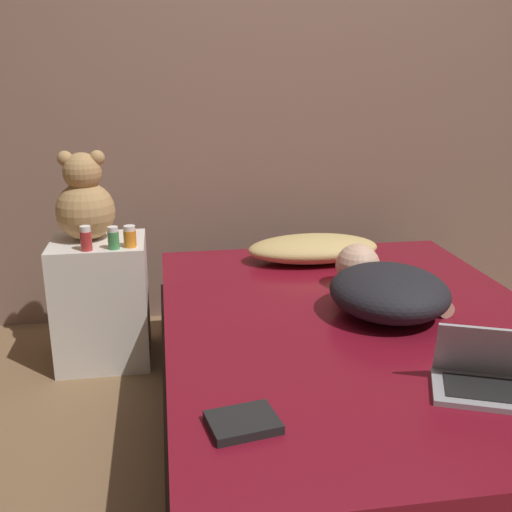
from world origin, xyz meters
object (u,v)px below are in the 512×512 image
at_px(pillow, 312,248).
at_px(teddy_bear, 85,202).
at_px(person_lying, 385,288).
at_px(bottle_green, 113,238).
at_px(bottle_orange, 130,237).
at_px(bottle_red, 86,239).
at_px(book, 243,422).
at_px(laptop, 500,377).

xyz_separation_m(pillow, teddy_bear, (-1.01, 0.07, 0.24)).
xyz_separation_m(person_lying, bottle_green, (-1.00, 0.52, 0.09)).
bearing_deg(bottle_green, person_lying, -27.54).
bearing_deg(pillow, bottle_green, -173.52).
bearing_deg(teddy_bear, bottle_green, -54.05).
distance_m(teddy_bear, bottle_orange, 0.28).
height_order(bottle_red, book, bottle_red).
xyz_separation_m(pillow, bottle_orange, (-0.82, -0.08, 0.11)).
relative_size(bottle_green, bottle_red, 0.92).
distance_m(person_lying, bottle_red, 1.23).
bearing_deg(teddy_bear, bottle_red, -85.37).
bearing_deg(bottle_green, laptop, -45.81).
relative_size(laptop, bottle_orange, 4.30).
bearing_deg(pillow, bottle_red, -173.98).
height_order(laptop, book, laptop).
bearing_deg(laptop, teddy_bear, 155.48).
height_order(pillow, laptop, laptop).
xyz_separation_m(laptop, teddy_bear, (-1.23, 1.31, 0.26)).
relative_size(pillow, bottle_orange, 6.56).
height_order(bottle_orange, book, bottle_orange).
bearing_deg(person_lying, book, -136.19).
relative_size(laptop, bottle_green, 4.14).
distance_m(person_lying, laptop, 0.62).
height_order(pillow, bottle_orange, bottle_orange).
xyz_separation_m(person_lying, bottle_red, (-1.11, 0.52, 0.09)).
bearing_deg(pillow, teddy_bear, 175.95).
height_order(laptop, bottle_red, bottle_red).
bearing_deg(pillow, bottle_orange, -174.37).
relative_size(pillow, teddy_bear, 1.55).
bearing_deg(bottle_green, pillow, 6.48).
relative_size(teddy_bear, bottle_red, 3.76).
bearing_deg(teddy_bear, book, -69.56).
relative_size(pillow, laptop, 1.53).
distance_m(pillow, book, 1.39).
height_order(bottle_green, bottle_red, bottle_red).
bearing_deg(person_lying, bottle_red, 151.58).
bearing_deg(pillow, person_lying, -79.52).
bearing_deg(bottle_green, book, -72.16).
bearing_deg(bottle_green, bottle_orange, 16.55).
bearing_deg(laptop, pillow, 122.22).
distance_m(bottle_green, bottle_red, 0.11).
bearing_deg(laptop, person_lying, 121.68).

